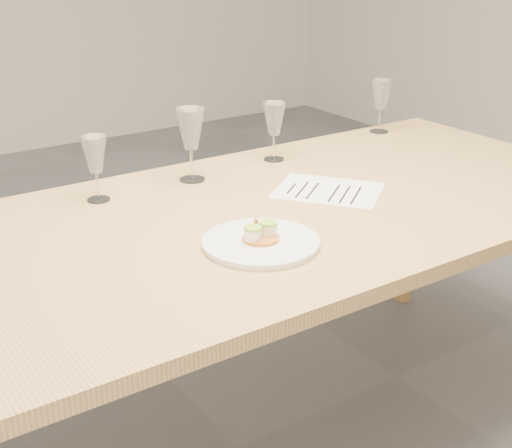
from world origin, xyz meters
TOP-DOWN VIEW (x-y plane):
  - ground at (0.00, 0.00)m, footprint 7.00×7.00m
  - dining_table at (0.00, 0.00)m, footprint 2.40×1.00m
  - dinner_plate at (-0.04, -0.19)m, footprint 0.28×0.28m
  - recipe_sheet at (0.35, 0.03)m, footprint 0.36×0.38m
  - wine_glass_1 at (-0.24, 0.33)m, footprint 0.07×0.07m
  - wine_glass_2 at (0.07, 0.33)m, footprint 0.09×0.09m
  - wine_glass_3 at (0.39, 0.36)m, footprint 0.08×0.08m
  - wine_glass_4 at (0.92, 0.43)m, footprint 0.08×0.08m

SIDE VIEW (x-z plane):
  - ground at x=0.00m, z-range 0.00..0.00m
  - dining_table at x=0.00m, z-range 0.31..1.06m
  - recipe_sheet at x=0.35m, z-range 0.75..0.75m
  - dinner_plate at x=-0.04m, z-range 0.72..0.80m
  - wine_glass_1 at x=-0.24m, z-range 0.79..0.97m
  - wine_glass_3 at x=0.39m, z-range 0.79..0.98m
  - wine_glass_4 at x=0.92m, z-range 0.79..0.98m
  - wine_glass_2 at x=0.07m, z-range 0.79..1.01m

